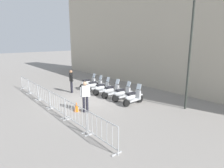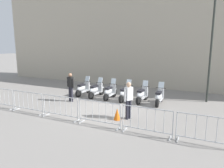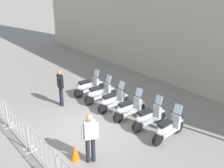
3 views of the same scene
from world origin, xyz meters
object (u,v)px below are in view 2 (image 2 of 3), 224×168
object	(u,v)px
barrier_segment_1	(28,102)
street_lamp	(212,40)
barrier_segment_2	(60,107)
barrier_segment_3	(99,114)
motorcycle_3	(125,93)
traffic_cone	(117,114)
motorcycle_5	(159,97)
motorcycle_1	(96,90)
motorcycle_4	(142,95)
motorcycle_2	(110,92)
barrier_segment_5	(206,131)
barrier_segment_0	(0,98)
barrier_segment_4	(147,121)
officer_mid_plaza	(129,98)
motorcycle_0	(83,89)
officer_near_row_end	(71,85)

from	to	relation	value
barrier_segment_1	street_lamp	bearing A→B (deg)	27.63
barrier_segment_2	barrier_segment_3	xyz separation A→B (m)	(2.04, -0.33, 0.00)
motorcycle_3	traffic_cone	world-z (taller)	motorcycle_3
motorcycle_5	barrier_segment_3	bearing A→B (deg)	-119.45
motorcycle_1	street_lamp	xyz separation A→B (m)	(6.82, 0.82, 3.22)
motorcycle_4	barrier_segment_3	size ratio (longest dim) A/B	0.88
street_lamp	motorcycle_1	bearing A→B (deg)	-173.12
motorcycle_2	barrier_segment_5	xyz separation A→B (m)	(4.94, -5.00, 0.07)
motorcycle_2	barrier_segment_0	world-z (taller)	motorcycle_2
motorcycle_4	street_lamp	world-z (taller)	street_lamp
motorcycle_4	motorcycle_5	distance (m)	1.04
barrier_segment_2	barrier_segment_4	size ratio (longest dim) A/B	1.00
barrier_segment_3	officer_mid_plaza	world-z (taller)	officer_mid_plaza
motorcycle_0	barrier_segment_5	bearing A→B (deg)	-37.91
barrier_segment_0	barrier_segment_5	world-z (taller)	same
motorcycle_0	motorcycle_4	distance (m)	4.14
motorcycle_2	barrier_segment_0	distance (m)	6.23
motorcycle_1	officer_near_row_end	size ratio (longest dim) A/B	0.99
barrier_segment_2	street_lamp	distance (m)	9.16
barrier_segment_3	barrier_segment_4	world-z (taller)	same
motorcycle_0	motorcycle_4	world-z (taller)	same
motorcycle_5	barrier_segment_1	xyz separation A→B (m)	(-6.28, -3.26, 0.07)
barrier_segment_4	traffic_cone	distance (m)	1.93
officer_near_row_end	traffic_cone	distance (m)	4.23
motorcycle_4	motorcycle_1	bearing A→B (deg)	172.55
motorcycle_5	barrier_segment_2	distance (m)	5.56
motorcycle_1	officer_mid_plaza	distance (m)	4.50
barrier_segment_4	officer_near_row_end	size ratio (longest dim) A/B	1.13
barrier_segment_2	officer_mid_plaza	xyz separation A→B (m)	(3.05, 0.82, 0.46)
officer_near_row_end	barrier_segment_3	bearing A→B (deg)	-46.70
motorcycle_2	officer_near_row_end	world-z (taller)	officer_near_row_end
barrier_segment_2	barrier_segment_5	bearing A→B (deg)	-9.16
motorcycle_5	officer_mid_plaza	world-z (taller)	officer_mid_plaza
motorcycle_1	street_lamp	bearing A→B (deg)	6.88
barrier_segment_5	officer_near_row_end	xyz separation A→B (m)	(-7.03, 3.80, 0.46)
motorcycle_4	barrier_segment_0	xyz separation A→B (m)	(-7.30, -3.16, 0.07)
barrier_segment_3	motorcycle_4	bearing A→B (deg)	73.96
barrier_segment_5	officer_mid_plaza	size ratio (longest dim) A/B	1.13
motorcycle_0	barrier_segment_3	distance (m)	5.58
motorcycle_5	officer_mid_plaza	distance (m)	3.06
motorcycle_2	barrier_segment_0	xyz separation A→B (m)	(-5.24, -3.36, 0.07)
motorcycle_3	motorcycle_4	world-z (taller)	same
motorcycle_3	officer_mid_plaza	size ratio (longest dim) A/B	0.99
motorcycle_2	barrier_segment_4	xyz separation A→B (m)	(2.90, -4.67, 0.07)
motorcycle_3	officer_mid_plaza	distance (m)	3.23
barrier_segment_2	barrier_segment_1	bearing A→B (deg)	170.84
motorcycle_0	barrier_segment_5	xyz separation A→B (m)	(6.97, -5.43, 0.07)
traffic_cone	barrier_segment_0	bearing A→B (deg)	179.09
motorcycle_3	barrier_segment_4	xyz separation A→B (m)	(1.88, -4.55, 0.07)
barrier_segment_5	motorcycle_5	bearing A→B (deg)	112.13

